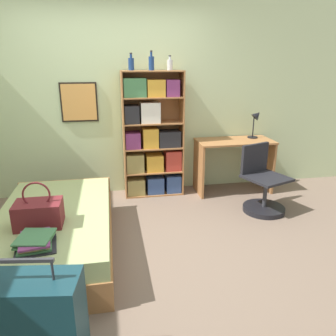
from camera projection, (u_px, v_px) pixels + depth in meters
name	position (u px, v px, depth m)	size (l,w,h in m)	color
ground_plane	(120.00, 246.00, 3.33)	(14.00, 14.00, 0.00)	#756051
wall_back	(111.00, 100.00, 4.40)	(10.00, 0.09, 2.60)	beige
bed	(56.00, 232.00, 3.18)	(1.06, 1.84, 0.43)	#A36B3D
handbag	(39.00, 213.00, 2.82)	(0.39, 0.25, 0.40)	maroon
book_stack_on_bed	(35.00, 241.00, 2.52)	(0.34, 0.36, 0.08)	#232328
suitcase	(32.00, 331.00, 1.85)	(0.62, 0.35, 0.81)	#143842
bookcase	(152.00, 139.00, 4.44)	(0.81, 0.31, 1.69)	#A36B3D
bottle_green	(131.00, 64.00, 4.13)	(0.07, 0.07, 0.21)	navy
bottle_brown	(151.00, 63.00, 4.11)	(0.07, 0.07, 0.24)	navy
bottle_clear	(170.00, 64.00, 4.20)	(0.07, 0.07, 0.18)	#B7BCC1
desk	(234.00, 157.00, 4.63)	(1.06, 0.52, 0.75)	#A36B3D
desk_lamp	(256.00, 119.00, 4.63)	(0.19, 0.14, 0.41)	black
desk_chair	(262.00, 191.00, 4.08)	(0.61, 0.61, 0.82)	black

